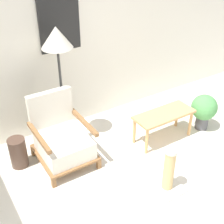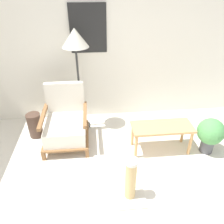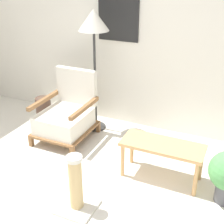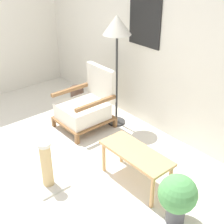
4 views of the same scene
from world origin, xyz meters
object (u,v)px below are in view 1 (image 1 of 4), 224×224
at_px(armchair, 62,139).
at_px(vase, 18,153).
at_px(scratching_post, 168,174).
at_px(coffee_table, 164,117).
at_px(floor_lamp, 57,45).
at_px(potted_plant, 204,109).

bearing_deg(armchair, vase, 159.21).
bearing_deg(scratching_post, coffee_table, 53.45).
bearing_deg(coffee_table, floor_lamp, 147.82).
bearing_deg(floor_lamp, coffee_table, -32.18).
height_order(coffee_table, scratching_post, scratching_post).
bearing_deg(armchair, floor_lamp, 61.24).
height_order(armchair, potted_plant, armchair).
bearing_deg(floor_lamp, scratching_post, -69.25).
xyz_separation_m(armchair, vase, (-0.52, 0.20, -0.13)).
bearing_deg(potted_plant, floor_lamp, 155.51).
relative_size(coffee_table, scratching_post, 1.47).
xyz_separation_m(floor_lamp, vase, (-0.74, -0.21, -1.21)).
xyz_separation_m(potted_plant, scratching_post, (-1.26, -0.69, -0.10)).
xyz_separation_m(coffee_table, vase, (-1.91, 0.53, -0.16)).
bearing_deg(potted_plant, coffee_table, 171.16).
height_order(potted_plant, scratching_post, scratching_post).
bearing_deg(armchair, potted_plant, -11.96).
distance_m(floor_lamp, scratching_post, 2.02).
relative_size(floor_lamp, vase, 4.04).
relative_size(floor_lamp, coffee_table, 1.88).
height_order(armchair, scratching_post, armchair).
bearing_deg(vase, scratching_post, -45.09).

